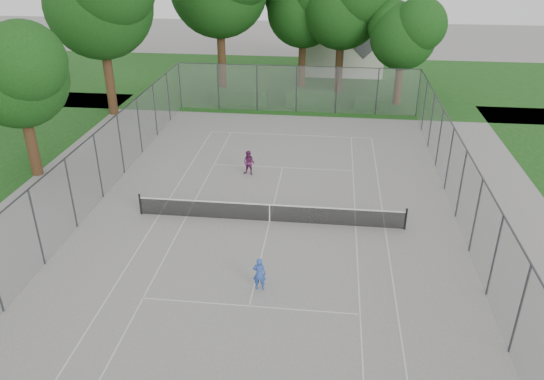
# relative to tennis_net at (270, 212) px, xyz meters

# --- Properties ---
(ground) EXTENTS (120.00, 120.00, 0.00)m
(ground) POSITION_rel_tennis_net_xyz_m (0.00, 0.00, -0.51)
(ground) COLOR slate
(ground) RESTS_ON ground
(grass_far) EXTENTS (60.00, 20.00, 0.00)m
(grass_far) POSITION_rel_tennis_net_xyz_m (0.00, 26.00, -0.51)
(grass_far) COLOR #184513
(grass_far) RESTS_ON ground
(court_markings) EXTENTS (11.03, 23.83, 0.01)m
(court_markings) POSITION_rel_tennis_net_xyz_m (0.00, 0.00, -0.50)
(court_markings) COLOR beige
(court_markings) RESTS_ON ground
(tennis_net) EXTENTS (12.87, 0.10, 1.10)m
(tennis_net) POSITION_rel_tennis_net_xyz_m (0.00, 0.00, 0.00)
(tennis_net) COLOR black
(tennis_net) RESTS_ON ground
(perimeter_fence) EXTENTS (18.08, 34.08, 3.52)m
(perimeter_fence) POSITION_rel_tennis_net_xyz_m (0.00, 0.00, 1.30)
(perimeter_fence) COLOR #38383D
(perimeter_fence) RESTS_ON ground
(tree_far_midleft) EXTENTS (7.00, 6.39, 10.06)m
(tree_far_midleft) POSITION_rel_tennis_net_xyz_m (0.02, 24.21, 6.40)
(tree_far_midleft) COLOR #3D2616
(tree_far_midleft) RESTS_ON ground
(tree_far_midright) EXTENTS (7.47, 6.82, 10.74)m
(tree_far_midright) POSITION_rel_tennis_net_xyz_m (3.24, 22.69, 6.87)
(tree_far_midright) COLOR #3D2616
(tree_far_midright) RESTS_ON ground
(tree_far_right) EXTENTS (5.74, 5.24, 8.25)m
(tree_far_right) POSITION_rel_tennis_net_xyz_m (7.90, 19.87, 5.15)
(tree_far_right) COLOR #3D2616
(tree_far_right) RESTS_ON ground
(tree_side_front) EXTENTS (6.07, 5.54, 8.72)m
(tree_side_front) POSITION_rel_tennis_net_xyz_m (-13.80, 3.83, 5.48)
(tree_side_front) COLOR #3D2616
(tree_side_front) RESTS_ON ground
(hedge_left) EXTENTS (4.40, 1.32, 1.10)m
(hedge_left) POSITION_rel_tennis_net_xyz_m (-4.61, 18.48, 0.04)
(hedge_left) COLOR #1B4B18
(hedge_left) RESTS_ON ground
(hedge_mid) EXTENTS (3.73, 1.06, 1.17)m
(hedge_mid) POSITION_rel_tennis_net_xyz_m (0.98, 18.48, 0.07)
(hedge_mid) COLOR #1B4B18
(hedge_mid) RESTS_ON ground
(hedge_right) EXTENTS (2.61, 0.96, 0.78)m
(hedge_right) POSITION_rel_tennis_net_xyz_m (5.74, 18.43, -0.12)
(hedge_right) COLOR #1B4B18
(hedge_right) RESTS_ON ground
(house) EXTENTS (7.37, 5.71, 9.18)m
(house) POSITION_rel_tennis_net_xyz_m (3.56, 30.12, 3.18)
(house) COLOR beige
(house) RESTS_ON ground
(girl_player) EXTENTS (0.51, 0.34, 1.40)m
(girl_player) POSITION_rel_tennis_net_xyz_m (0.24, -5.29, 0.19)
(girl_player) COLOR #2F52B0
(girl_player) RESTS_ON ground
(woman_player) EXTENTS (0.82, 0.71, 1.44)m
(woman_player) POSITION_rel_tennis_net_xyz_m (-1.81, 5.22, 0.21)
(woman_player) COLOR #622052
(woman_player) RESTS_ON ground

